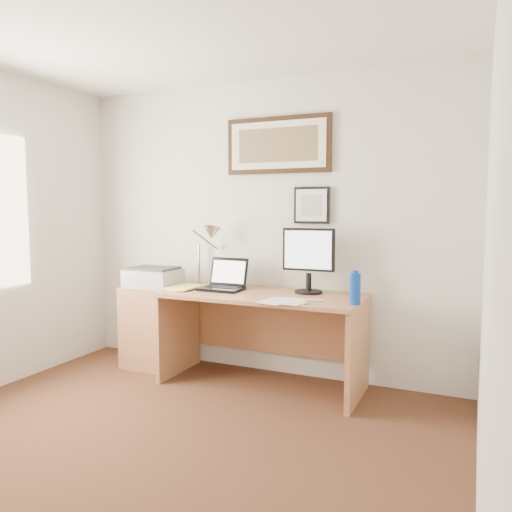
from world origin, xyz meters
The scene contains 19 objects.
floor centered at (0.00, 0.00, 0.00)m, with size 4.00×4.00×0.00m, color #472819.
wall_back centered at (0.00, 2.00, 1.25)m, with size 3.50×0.02×2.50m, color silver.
wall_right centered at (1.75, 0.00, 1.25)m, with size 0.02×4.00×2.50m, color silver.
side_cabinet centered at (-0.92, 1.68, 0.36)m, with size 0.50×0.40×0.73m, color #9C6541.
water_bottle centered at (0.93, 1.50, 0.86)m, with size 0.08×0.08×0.22m, color #0C379D.
bottle_cap centered at (0.93, 1.50, 0.98)m, with size 0.04×0.04×0.02m, color #0C379D.
speaker centered at (0.84, 1.88, 0.83)m, with size 0.07×0.06×0.16m, color black.
paper_sheet_a centered at (0.38, 1.39, 0.75)m, with size 0.20×0.29×0.00m, color white.
paper_sheet_b centered at (0.49, 1.41, 0.75)m, with size 0.20×0.28×0.00m, color white.
sticky_pad centered at (0.59, 1.37, 0.76)m, with size 0.07×0.07×0.01m, color #D8D266.
marker_pen centered at (0.63, 1.48, 0.76)m, with size 0.02×0.02×0.14m, color white.
book centered at (-0.64, 1.59, 0.76)m, with size 0.22×0.30×0.02m, color #EFEB70.
desk centered at (0.15, 1.72, 0.51)m, with size 1.60×0.70×0.75m.
laptop centered at (-0.21, 1.69, 0.81)m, with size 0.34×0.29×0.26m.
lcd_monitor centered at (0.48, 1.80, 1.04)m, with size 0.42×0.22×0.52m.
printer centered at (-0.89, 1.64, 0.82)m, with size 0.44×0.34×0.18m.
desk_lamp centered at (-0.41, 1.81, 1.19)m, with size 0.29×0.27×0.53m.
picture_large centered at (0.15, 1.97, 1.95)m, with size 0.92×0.04×0.47m.
picture_small centered at (0.45, 1.97, 1.45)m, with size 0.30×0.03×0.30m.
Camera 1 is at (1.71, -1.96, 1.43)m, focal length 35.00 mm.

